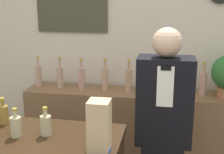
% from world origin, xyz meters
% --- Properties ---
extents(back_wall, '(5.20, 0.09, 2.70)m').
position_xyz_m(back_wall, '(-0.01, 2.00, 1.36)').
color(back_wall, beige).
rests_on(back_wall, ground_plane).
extents(back_shelf, '(2.19, 0.39, 0.90)m').
position_xyz_m(back_shelf, '(0.13, 1.74, 0.45)').
color(back_shelf, brown).
rests_on(back_shelf, ground_plane).
extents(shopkeeper, '(0.41, 0.26, 1.60)m').
position_xyz_m(shopkeeper, '(0.41, 1.03, 0.80)').
color(shopkeeper, black).
rests_on(shopkeeper, ground_plane).
extents(paper_bag, '(0.13, 0.13, 0.30)m').
position_xyz_m(paper_bag, '(0.06, 0.43, 1.10)').
color(paper_bag, tan).
rests_on(paper_bag, display_counter).
extents(tape_dispenser, '(0.09, 0.06, 0.07)m').
position_xyz_m(tape_dispenser, '(0.08, 0.41, 0.97)').
color(tape_dispenser, '#1E4799').
rests_on(tape_dispenser, display_counter).
extents(counter_bottle_1, '(0.07, 0.07, 0.19)m').
position_xyz_m(counter_bottle_1, '(-0.68, 0.69, 1.02)').
color(counter_bottle_1, olive).
rests_on(counter_bottle_1, display_counter).
extents(counter_bottle_2, '(0.07, 0.07, 0.19)m').
position_xyz_m(counter_bottle_2, '(-0.50, 0.51, 1.02)').
color(counter_bottle_2, '#BCB189').
rests_on(counter_bottle_2, display_counter).
extents(counter_bottle_3, '(0.07, 0.07, 0.19)m').
position_xyz_m(counter_bottle_3, '(-0.32, 0.57, 1.02)').
color(counter_bottle_3, '#BBB188').
rests_on(counter_bottle_3, display_counter).
extents(shelf_bottle_0, '(0.07, 0.07, 0.32)m').
position_xyz_m(shelf_bottle_0, '(-0.89, 1.76, 1.02)').
color(shelf_bottle_0, tan).
rests_on(shelf_bottle_0, back_shelf).
extents(shelf_bottle_1, '(0.07, 0.07, 0.32)m').
position_xyz_m(shelf_bottle_1, '(-0.65, 1.76, 1.02)').
color(shelf_bottle_1, tan).
rests_on(shelf_bottle_1, back_shelf).
extents(shelf_bottle_2, '(0.07, 0.07, 0.32)m').
position_xyz_m(shelf_bottle_2, '(-0.42, 1.73, 1.02)').
color(shelf_bottle_2, tan).
rests_on(shelf_bottle_2, back_shelf).
extents(shelf_bottle_3, '(0.07, 0.07, 0.32)m').
position_xyz_m(shelf_bottle_3, '(-0.18, 1.76, 1.02)').
color(shelf_bottle_3, tan).
rests_on(shelf_bottle_3, back_shelf).
extents(shelf_bottle_4, '(0.07, 0.07, 0.32)m').
position_xyz_m(shelf_bottle_4, '(0.05, 1.76, 1.02)').
color(shelf_bottle_4, tan).
rests_on(shelf_bottle_4, back_shelf).
extents(shelf_bottle_5, '(0.07, 0.07, 0.32)m').
position_xyz_m(shelf_bottle_5, '(0.29, 1.74, 1.02)').
color(shelf_bottle_5, tan).
rests_on(shelf_bottle_5, back_shelf).
extents(shelf_bottle_6, '(0.07, 0.07, 0.32)m').
position_xyz_m(shelf_bottle_6, '(0.52, 1.74, 1.02)').
color(shelf_bottle_6, tan).
rests_on(shelf_bottle_6, back_shelf).
extents(shelf_bottle_7, '(0.07, 0.07, 0.32)m').
position_xyz_m(shelf_bottle_7, '(0.75, 1.76, 1.02)').
color(shelf_bottle_7, tan).
rests_on(shelf_bottle_7, back_shelf).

